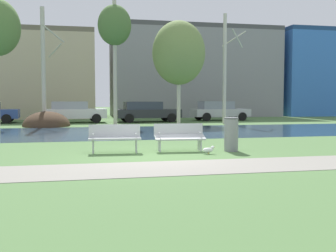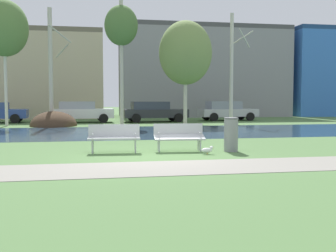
{
  "view_description": "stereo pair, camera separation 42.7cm",
  "coord_description": "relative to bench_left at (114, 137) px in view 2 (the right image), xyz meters",
  "views": [
    {
      "loc": [
        -1.96,
        -11.38,
        1.67
      ],
      "look_at": [
        0.77,
        1.56,
        0.77
      ],
      "focal_mm": 42.95,
      "sensor_mm": 36.0,
      "label": 1
    },
    {
      "loc": [
        -1.54,
        -11.46,
        1.67
      ],
      "look_at": [
        0.77,
        1.56,
        0.77
      ],
      "focal_mm": 42.95,
      "sensor_mm": 36.0,
      "label": 2
    }
  ],
  "objects": [
    {
      "name": "trash_bin",
      "position": [
        3.67,
        -0.37,
        0.08
      ],
      "size": [
        0.47,
        0.47,
        1.08
      ],
      "color": "gray",
      "rests_on": "ground"
    },
    {
      "name": "soil_mound",
      "position": [
        -3.15,
        13.09,
        -0.47
      ],
      "size": [
        2.83,
        3.52,
        1.81
      ],
      "primitive_type": "ellipsoid",
      "color": "#423021",
      "rests_on": "ground"
    },
    {
      "name": "birch_far_left",
      "position": [
        -5.98,
        13.45,
        5.44
      ],
      "size": [
        2.84,
        2.84,
        7.64
      ],
      "color": "beige",
      "rests_on": "ground"
    },
    {
      "name": "building_grey_warehouse",
      "position": [
        9.5,
        25.36,
        3.72
      ],
      "size": [
        15.55,
        6.99,
        8.38
      ],
      "color": "gray",
      "rests_on": "ground"
    },
    {
      "name": "bench_right",
      "position": [
        2.06,
        0.0,
        0.0
      ],
      "size": [
        1.63,
        0.66,
        0.87
      ],
      "color": "#B2B5B7",
      "rests_on": "ground"
    },
    {
      "name": "parked_sedan_second_white",
      "position": [
        -1.63,
        16.28,
        0.31
      ],
      "size": [
        4.4,
        2.22,
        1.48
      ],
      "color": "silver",
      "rests_on": "ground"
    },
    {
      "name": "bench_left",
      "position": [
        0.0,
        0.0,
        0.0
      ],
      "size": [
        1.63,
        0.66,
        0.87
      ],
      "color": "#B2B5B7",
      "rests_on": "ground"
    },
    {
      "name": "paved_path_strip",
      "position": [
        1.02,
        -3.06,
        -0.47
      ],
      "size": [
        60.0,
        2.08,
        0.01
      ],
      "primitive_type": "cube",
      "color": "gray",
      "rests_on": "ground"
    },
    {
      "name": "birch_center",
      "position": [
        5.37,
        13.96,
        4.25
      ],
      "size": [
        3.55,
        3.55,
        6.87
      ],
      "color": "beige",
      "rests_on": "ground"
    },
    {
      "name": "birch_center_left",
      "position": [
        1.08,
        13.54,
        5.77
      ],
      "size": [
        2.13,
        2.13,
        8.12
      ],
      "color": "#BCB7A8",
      "rests_on": "ground"
    },
    {
      "name": "seagull",
      "position": [
        2.75,
        -0.9,
        -0.34
      ],
      "size": [
        0.4,
        0.15,
        0.25
      ],
      "color": "white",
      "rests_on": "ground"
    },
    {
      "name": "birch_center_right",
      "position": [
        8.31,
        12.97,
        3.28
      ],
      "size": [
        1.53,
        2.61,
        7.26
      ],
      "color": "beige",
      "rests_on": "ground"
    },
    {
      "name": "birch_left",
      "position": [
        -3.26,
        13.34,
        3.24
      ],
      "size": [
        1.43,
        2.42,
        7.24
      ],
      "color": "#BCB7A8",
      "rests_on": "ground"
    },
    {
      "name": "building_beige_block",
      "position": [
        -8.02,
        25.63,
        3.27
      ],
      "size": [
        16.11,
        9.14,
        7.48
      ],
      "color": "#BCAD8E",
      "rests_on": "ground"
    },
    {
      "name": "parked_hatch_third_dark",
      "position": [
        3.51,
        16.18,
        0.3
      ],
      "size": [
        4.71,
        2.28,
        1.46
      ],
      "color": "#282B30",
      "rests_on": "ground"
    },
    {
      "name": "river_band",
      "position": [
        1.02,
        7.56,
        -0.47
      ],
      "size": [
        80.0,
        7.95,
        0.01
      ],
      "primitive_type": "cube",
      "color": "#284256",
      "rests_on": "ground"
    },
    {
      "name": "ground_plane",
      "position": [
        1.02,
        8.94,
        -0.47
      ],
      "size": [
        120.0,
        120.0,
        0.0
      ],
      "primitive_type": "plane",
      "color": "#4C703D"
    },
    {
      "name": "parked_wagon_fourth_silver",
      "position": [
        9.28,
        16.99,
        0.3
      ],
      "size": [
        4.5,
        2.16,
        1.48
      ],
      "color": "#B2B5BC",
      "rests_on": "ground"
    }
  ]
}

